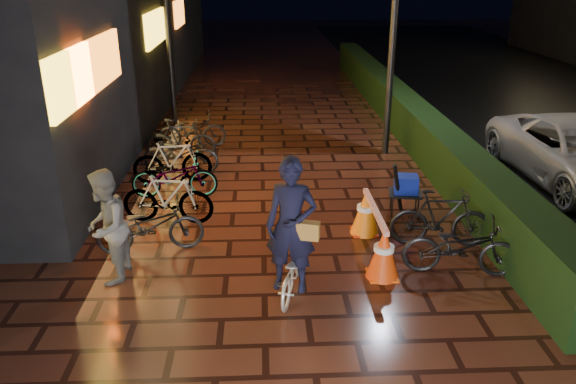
{
  "coord_description": "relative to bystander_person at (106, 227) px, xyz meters",
  "views": [
    {
      "loc": [
        -0.55,
        -7.2,
        4.25
      ],
      "look_at": [
        -0.18,
        0.5,
        1.1
      ],
      "focal_mm": 35.0,
      "sensor_mm": 36.0,
      "label": 1
    }
  ],
  "objects": [
    {
      "name": "ground",
      "position": [
        2.75,
        0.02,
        -0.83
      ],
      "size": [
        80.0,
        80.0,
        0.0
      ],
      "primitive_type": "plane",
      "color": "#381911",
      "rests_on": "ground"
    },
    {
      "name": "hedge",
      "position": [
        6.05,
        8.02,
        -0.33
      ],
      "size": [
        0.7,
        20.0,
        1.0
      ],
      "primitive_type": "cube",
      "color": "black",
      "rests_on": "ground"
    },
    {
      "name": "bystander_person",
      "position": [
        0.0,
        0.0,
        0.0
      ],
      "size": [
        0.67,
        0.84,
        1.67
      ],
      "primitive_type": "imported",
      "rotation": [
        0.0,
        0.0,
        -1.62
      ],
      "color": "#565759",
      "rests_on": "ground"
    },
    {
      "name": "lamp_post_hedge",
      "position": [
        5.17,
        5.61,
        2.37
      ],
      "size": [
        0.55,
        0.16,
        5.82
      ],
      "color": "black",
      "rests_on": "ground"
    },
    {
      "name": "lamp_post_sf",
      "position": [
        -0.28,
        8.59,
        2.03
      ],
      "size": [
        0.5,
        0.16,
        5.21
      ],
      "color": "black",
      "rests_on": "ground"
    },
    {
      "name": "cyclist",
      "position": [
        2.58,
        -0.51,
        -0.09
      ],
      "size": [
        0.83,
        1.47,
        2.0
      ],
      "color": "silver",
      "rests_on": "ground"
    },
    {
      "name": "traffic_barrier",
      "position": [
        3.92,
        0.61,
        -0.45
      ],
      "size": [
        0.5,
        1.93,
        0.78
      ],
      "color": "#E03C0B",
      "rests_on": "ground"
    },
    {
      "name": "cart_assembly",
      "position": [
        4.74,
        2.03,
        -0.29
      ],
      "size": [
        0.66,
        0.59,
        1.07
      ],
      "color": "black",
      "rests_on": "ground"
    },
    {
      "name": "parked_bikes_storefront",
      "position": [
        0.44,
        3.68,
        -0.38
      ],
      "size": [
        1.86,
        6.26,
        0.97
      ],
      "color": "black",
      "rests_on": "ground"
    },
    {
      "name": "parked_bikes_hedge",
      "position": [
        5.04,
        0.33,
        -0.38
      ],
      "size": [
        1.73,
        1.62,
        0.97
      ],
      "color": "black",
      "rests_on": "ground"
    }
  ]
}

